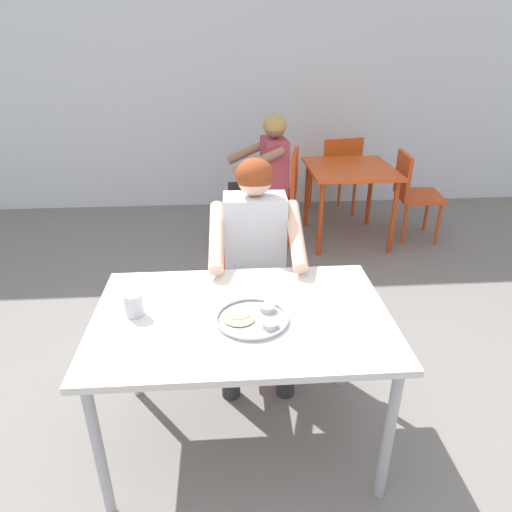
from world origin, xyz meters
TOP-DOWN VIEW (x-y plane):
  - ground_plane at (0.00, 0.00)m, footprint 12.00×12.00m
  - back_wall at (0.00, 3.50)m, footprint 12.00×0.12m
  - table_foreground at (0.01, 0.01)m, footprint 1.26×0.82m
  - thali_tray at (0.06, -0.04)m, footprint 0.31×0.31m
  - drinking_cup at (-0.44, 0.04)m, footprint 0.08×0.08m
  - chair_foreground at (0.12, 0.83)m, footprint 0.41×0.42m
  - diner_foreground at (0.12, 0.61)m, footprint 0.50×0.56m
  - table_background_red at (1.11, 2.38)m, footprint 0.77×0.82m
  - chair_red_left at (0.50, 2.40)m, footprint 0.48×0.49m
  - chair_red_right at (1.72, 2.38)m, footprint 0.44×0.46m
  - chair_red_far at (1.15, 3.01)m, footprint 0.52×0.51m
  - patron_background at (0.32, 2.37)m, footprint 0.58×0.53m

SIDE VIEW (x-z plane):
  - ground_plane at x=0.00m, z-range -0.05..0.00m
  - chair_red_right at x=1.72m, z-range 0.07..0.88m
  - chair_foreground at x=0.12m, z-range 0.08..0.91m
  - chair_red_left at x=0.50m, z-range 0.07..0.93m
  - chair_red_far at x=1.15m, z-range 0.08..0.93m
  - table_background_red at x=1.11m, z-range 0.26..0.97m
  - table_foreground at x=0.01m, z-range 0.29..1.02m
  - patron_background at x=0.32m, z-range 0.12..1.29m
  - diner_foreground at x=0.12m, z-range 0.12..1.34m
  - thali_tray at x=0.06m, z-range 0.72..0.75m
  - drinking_cup at x=-0.44m, z-range 0.73..0.83m
  - back_wall at x=0.00m, z-range 0.00..3.40m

